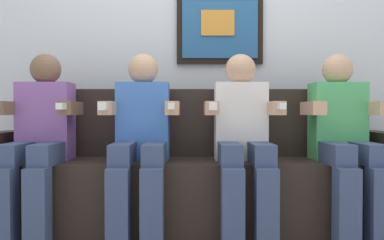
{
  "coord_description": "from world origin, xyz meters",
  "views": [
    {
      "loc": [
        -0.01,
        -2.3,
        0.75
      ],
      "look_at": [
        0.0,
        0.15,
        0.7
      ],
      "focal_mm": 38.58,
      "sensor_mm": 36.0,
      "label": 1
    }
  ],
  "objects_px": {
    "person_rightmost": "(344,136)",
    "person_right_center": "(243,136)",
    "person_left_center": "(141,136)",
    "couch": "(192,180)",
    "person_leftmost": "(39,136)"
  },
  "relations": [
    {
      "from": "couch",
      "to": "person_leftmost",
      "type": "xyz_separation_m",
      "value": [
        -0.91,
        -0.17,
        0.29
      ]
    },
    {
      "from": "couch",
      "to": "person_left_center",
      "type": "height_order",
      "value": "person_left_center"
    },
    {
      "from": "person_rightmost",
      "to": "person_right_center",
      "type": "bearing_deg",
      "value": -179.96
    },
    {
      "from": "couch",
      "to": "person_right_center",
      "type": "xyz_separation_m",
      "value": [
        0.3,
        -0.17,
        0.29
      ]
    },
    {
      "from": "person_left_center",
      "to": "person_rightmost",
      "type": "distance_m",
      "value": 1.22
    },
    {
      "from": "person_left_center",
      "to": "person_right_center",
      "type": "relative_size",
      "value": 1.0
    },
    {
      "from": "person_left_center",
      "to": "person_right_center",
      "type": "height_order",
      "value": "same"
    },
    {
      "from": "person_left_center",
      "to": "person_leftmost",
      "type": "bearing_deg",
      "value": 180.0
    },
    {
      "from": "person_leftmost",
      "to": "person_rightmost",
      "type": "xyz_separation_m",
      "value": [
        1.83,
        0.0,
        -0.0
      ]
    },
    {
      "from": "person_leftmost",
      "to": "person_left_center",
      "type": "relative_size",
      "value": 1.0
    },
    {
      "from": "couch",
      "to": "person_rightmost",
      "type": "relative_size",
      "value": 2.33
    },
    {
      "from": "couch",
      "to": "person_right_center",
      "type": "height_order",
      "value": "person_right_center"
    },
    {
      "from": "person_rightmost",
      "to": "person_leftmost",
      "type": "bearing_deg",
      "value": -179.99
    },
    {
      "from": "couch",
      "to": "person_leftmost",
      "type": "distance_m",
      "value": 0.98
    },
    {
      "from": "couch",
      "to": "person_right_center",
      "type": "distance_m",
      "value": 0.46
    }
  ]
}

